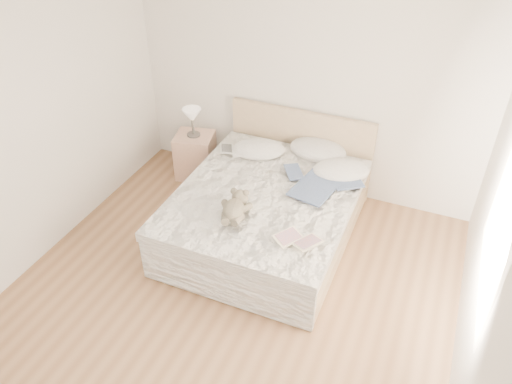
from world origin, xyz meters
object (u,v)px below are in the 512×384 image
Objects in this scene: bed at (268,211)px; teddy_bear at (234,216)px; photo_book at (233,151)px; childrens_book at (298,240)px; nightstand at (195,155)px; table_lamp at (192,117)px.

teddy_bear is at bearing -100.45° from bed.
bed is at bearing -64.73° from photo_book.
bed is 5.87× the size of childrens_book.
teddy_bear is (1.14, -1.31, 0.37)m from nightstand.
childrens_book is at bearing -37.53° from table_lamp.
bed is 1.44m from nightstand.
teddy_bear is (-0.11, -0.61, 0.34)m from bed.
photo_book and childrens_book have the same top height.
bed is 6.89× the size of photo_book.
table_lamp reaches higher than photo_book.
nightstand is 2.29m from childrens_book.
bed is 1.53m from table_lamp.
photo_book is 1.19m from teddy_bear.
bed is at bearing 161.18° from childrens_book.
teddy_bear is at bearing -48.91° from table_lamp.
childrens_book is at bearing -37.45° from nightstand.
nightstand is 1.80× the size of photo_book.
table_lamp is 2.28m from childrens_book.
nightstand is 0.53m from table_lamp.
photo_book is 0.84× the size of teddy_bear.
bed reaches higher than table_lamp.
photo_book is (0.64, -0.24, -0.18)m from table_lamp.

